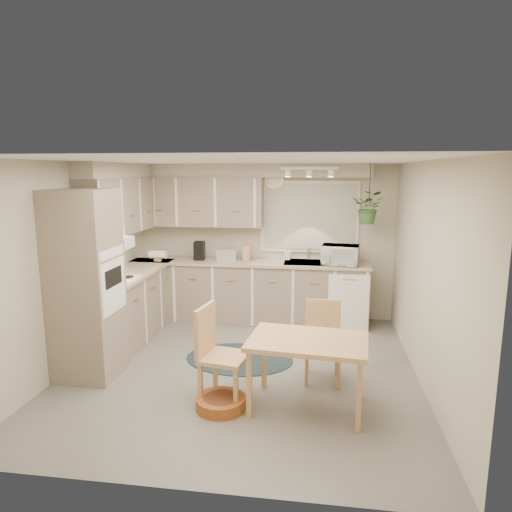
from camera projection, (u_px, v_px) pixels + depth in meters
The scene contains 35 objects.
floor at pixel (242, 369), 5.35m from camera, with size 4.20×4.20×0.00m, color slate.
ceiling at pixel (240, 161), 4.92m from camera, with size 4.20×4.20×0.00m, color white.
wall_back at pixel (264, 241), 7.18m from camera, with size 4.00×0.04×2.40m, color #BBB29B.
wall_front at pixel (187, 334), 3.09m from camera, with size 4.00×0.04×2.40m, color #BBB29B.
wall_left at pixel (75, 264), 5.41m from camera, with size 0.04×4.20×2.40m, color #BBB29B.
wall_right at pixel (426, 275), 4.86m from camera, with size 0.04×4.20×2.40m, color #BBB29B.
base_cab_left at pixel (132, 305), 6.36m from camera, with size 0.60×1.85×0.90m, color gray.
base_cab_back at pixel (249, 292), 7.05m from camera, with size 3.60×0.60×0.90m, color gray.
counter_left at pixel (131, 272), 6.27m from camera, with size 0.64×1.89×0.04m, color tan.
counter_back at pixel (249, 262), 6.96m from camera, with size 3.64×0.64×0.04m, color tan.
oven_stack at pixel (86, 285), 5.03m from camera, with size 0.65×0.65×2.10m, color gray.
wall_oven_face at pixel (113, 286), 4.99m from camera, with size 0.02×0.56×0.58m, color white.
upper_cab_left at pixel (122, 206), 6.25m from camera, with size 0.35×2.00×0.75m, color gray.
upper_cab_back at pixel (199, 202), 7.03m from camera, with size 2.00×0.35×0.75m, color gray.
soffit_left at pixel (119, 170), 6.17m from camera, with size 0.30×2.00×0.20m, color #BBB29B.
soffit_back at pixel (250, 170), 6.86m from camera, with size 3.60×0.30×0.20m, color #BBB29B.
cooktop at pixel (113, 280), 5.71m from camera, with size 0.52×0.58×0.02m, color white.
range_hood at pixel (110, 244), 5.63m from camera, with size 0.40×0.60×0.14m, color white.
window_blinds at pixel (309, 217), 6.98m from camera, with size 1.40×0.02×1.00m, color beige.
window_frame at pixel (309, 217), 6.99m from camera, with size 1.50×0.02×1.10m, color silver.
sink at pixel (308, 265), 6.84m from camera, with size 0.70×0.48×0.10m, color #AEB1B6.
dishwasher_front at pixel (348, 303), 6.55m from camera, with size 0.58×0.01×0.83m, color white.
track_light_bar at pixel (309, 168), 6.34m from camera, with size 0.80×0.04×0.04m, color white.
wall_clock at pixel (274, 178), 6.95m from camera, with size 0.30×0.30×0.03m, color gold.
dining_table at pixel (307, 373), 4.43m from camera, with size 1.12×0.75×0.71m, color tan.
chair_left at pixel (225, 355), 4.54m from camera, with size 0.46×0.46×0.97m, color tan.
chair_back at pixel (323, 343), 5.00m from camera, with size 0.41×0.41×0.88m, color tan.
braided_rug at pixel (239, 359), 5.64m from camera, with size 1.33×1.00×0.01m, color black.
pet_bed at pixel (221, 403), 4.46m from camera, with size 0.49×0.49×0.11m, color #A25A20.
microwave at pixel (340, 253), 6.64m from camera, with size 0.53×0.29×0.36m, color white.
soap_bottle at pixel (287, 257), 7.02m from camera, with size 0.09×0.19×0.09m, color white.
hanging_plant at pixel (369, 211), 6.48m from camera, with size 0.42×0.47×0.37m, color #336628.
coffee_maker at pixel (199, 251), 7.04m from camera, with size 0.16×0.19×0.28m, color black.
toaster at pixel (226, 254), 7.01m from camera, with size 0.30×0.17×0.18m, color #AEB1B6.
knife_block at pixel (247, 253), 6.99m from camera, with size 0.11×0.11×0.24m, color tan.
Camera 1 is at (0.88, -4.95, 2.28)m, focal length 32.00 mm.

